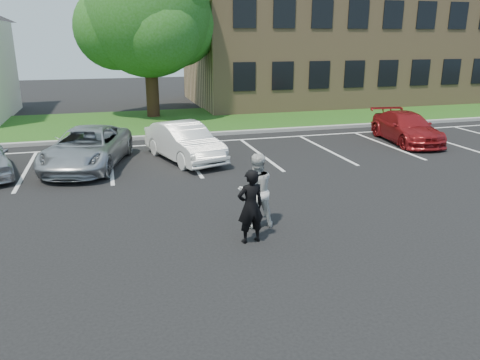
% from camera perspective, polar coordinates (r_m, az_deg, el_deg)
% --- Properties ---
extents(ground_plane, '(90.00, 90.00, 0.00)m').
position_cam_1_polar(ground_plane, '(10.18, 1.56, -8.34)').
color(ground_plane, black).
rests_on(ground_plane, ground).
extents(curb, '(40.00, 0.30, 0.15)m').
position_cam_1_polar(curb, '(21.39, -8.13, 5.34)').
color(curb, gray).
rests_on(curb, ground).
extents(grass_strip, '(44.00, 8.00, 0.08)m').
position_cam_1_polar(grass_strip, '(25.29, -9.41, 7.02)').
color(grass_strip, '#1F4D15').
rests_on(grass_strip, ground).
extents(stall_lines, '(34.00, 5.36, 0.01)m').
position_cam_1_polar(stall_lines, '(18.72, -2.55, 3.60)').
color(stall_lines, silver).
rests_on(stall_lines, ground).
extents(office_building, '(22.40, 10.40, 8.30)m').
position_cam_1_polar(office_building, '(35.04, 13.27, 16.33)').
color(office_building, '#9A7B54').
rests_on(office_building, ground).
extents(tree, '(7.80, 7.20, 8.80)m').
position_cam_1_polar(tree, '(26.75, -10.94, 18.91)').
color(tree, black).
rests_on(tree, ground).
extents(man_black_suit, '(0.65, 0.47, 1.67)m').
position_cam_1_polar(man_black_suit, '(10.18, 1.29, -3.24)').
color(man_black_suit, black).
rests_on(man_black_suit, ground).
extents(man_white_shirt, '(0.90, 0.71, 1.80)m').
position_cam_1_polar(man_white_shirt, '(11.00, 1.97, -1.31)').
color(man_white_shirt, silver).
rests_on(man_white_shirt, ground).
extents(car_silver_minivan, '(3.47, 5.32, 1.36)m').
position_cam_1_polar(car_silver_minivan, '(17.05, -18.16, 3.74)').
color(car_silver_minivan, '#A6A9AE').
rests_on(car_silver_minivan, ground).
extents(car_white_sedan, '(2.59, 4.39, 1.37)m').
position_cam_1_polar(car_white_sedan, '(17.24, -6.83, 4.63)').
color(car_white_sedan, white).
rests_on(car_white_sedan, ground).
extents(car_red_compact, '(2.30, 4.52, 1.26)m').
position_cam_1_polar(car_red_compact, '(21.38, 19.62, 6.03)').
color(car_red_compact, maroon).
rests_on(car_red_compact, ground).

